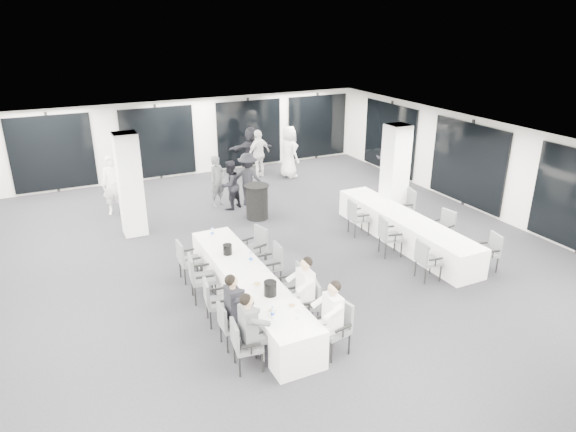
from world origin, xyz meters
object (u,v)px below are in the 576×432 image
object	(u,v)px
standing_guest_f	(252,148)
chair_main_right_near	(337,324)
chair_main_left_far	(187,258)
chair_side_left_far	(356,215)
standing_guest_a	(217,178)
banquet_table_side	(404,229)
chair_side_right_near	(490,250)
standing_guest_h	(387,157)
chair_side_right_far	(406,205)
standing_guest_c	(248,176)
chair_main_left_fourth	(199,275)
chair_main_right_mid	(295,284)
ice_bucket_near	(270,288)
ice_bucket_far	(228,249)
standing_guest_d	(259,150)
chair_main_right_fourth	(272,262)
chair_main_right_far	(257,245)
standing_guest_g	(113,181)
chair_main_left_second	(229,323)
chair_side_right_mid	(444,226)
cocktail_table	(257,202)
chair_side_left_mid	(388,234)
chair_main_right_second	(310,301)
chair_main_left_near	(243,342)
chair_side_left_near	(426,258)
standing_guest_e	(289,149)
banquet_table_main	(249,290)

from	to	relation	value
standing_guest_f	chair_main_right_near	bearing A→B (deg)	82.78
chair_main_left_far	chair_side_left_far	distance (m)	4.87
chair_main_right_near	standing_guest_a	world-z (taller)	standing_guest_a
banquet_table_side	chair_side_right_near	xyz separation A→B (m)	(0.83, -2.13, 0.14)
chair_side_left_far	standing_guest_h	distance (m)	5.09
chair_side_right_far	standing_guest_f	world-z (taller)	standing_guest_f
banquet_table_side	standing_guest_c	bearing A→B (deg)	119.90
chair_main_left_fourth	chair_main_right_mid	bearing A→B (deg)	63.37
chair_side_left_far	ice_bucket_near	world-z (taller)	ice_bucket_near
ice_bucket_far	standing_guest_d	bearing A→B (deg)	62.48
chair_main_right_fourth	chair_main_right_near	bearing A→B (deg)	-178.25
chair_main_right_far	ice_bucket_far	world-z (taller)	chair_main_right_far
standing_guest_g	ice_bucket_far	size ratio (longest dim) A/B	8.92
chair_main_left_second	chair_side_right_mid	world-z (taller)	chair_side_right_mid
standing_guest_a	chair_main_right_fourth	bearing A→B (deg)	-121.97
cocktail_table	chair_main_right_mid	xyz separation A→B (m)	(-1.22, -4.92, 0.01)
chair_side_left_mid	ice_bucket_far	world-z (taller)	chair_side_left_mid
cocktail_table	chair_side_right_near	xyz separation A→B (m)	(3.62, -5.41, -0.00)
chair_side_right_far	standing_guest_h	distance (m)	4.07
chair_main_right_near	chair_main_right_mid	distance (m)	1.65
ice_bucket_near	cocktail_table	bearing A→B (deg)	69.92
banquet_table_side	chair_main_right_near	distance (m)	5.18
standing_guest_f	ice_bucket_near	size ratio (longest dim) A/B	7.45
chair_main_right_far	ice_bucket_far	xyz separation A→B (m)	(-0.90, -0.54, 0.30)
chair_main_left_second	standing_guest_h	bearing A→B (deg)	129.61
chair_main_right_second	chair_side_right_far	size ratio (longest dim) A/B	0.86
chair_main_right_far	standing_guest_c	xyz separation A→B (m)	(1.42, 4.11, 0.38)
standing_guest_h	standing_guest_a	bearing A→B (deg)	49.94
cocktail_table	standing_guest_h	xyz separation A→B (m)	(5.54, 1.31, 0.39)
banquet_table_side	chair_main_right_far	distance (m)	4.03
standing_guest_a	chair_side_right_mid	bearing A→B (deg)	-77.70
chair_main_left_near	standing_guest_f	distance (m)	11.43
chair_side_left_near	ice_bucket_far	size ratio (longest dim) A/B	4.12
chair_side_right_near	chair_main_right_near	bearing A→B (deg)	115.25
chair_side_right_far	standing_guest_c	distance (m)	4.89
chair_main_right_near	standing_guest_c	bearing A→B (deg)	-21.03
chair_main_right_second	standing_guest_c	size ratio (longest dim) A/B	0.47
chair_main_left_near	chair_main_left_far	xyz separation A→B (m)	(-0.00, 3.48, 0.02)
standing_guest_a	chair_main_right_mid	bearing A→B (deg)	-121.01
chair_main_right_second	chair_main_right_mid	xyz separation A→B (m)	(0.01, 0.67, 0.02)
ice_bucket_far	chair_main_right_near	bearing A→B (deg)	-73.93
chair_main_right_near	chair_side_right_near	xyz separation A→B (m)	(4.83, 1.16, -0.05)
chair_main_left_second	chair_main_left_fourth	bearing A→B (deg)	-179.40
chair_side_right_mid	standing_guest_e	bearing A→B (deg)	1.32
chair_side_right_far	chair_main_right_second	bearing A→B (deg)	139.24
chair_main_right_far	chair_side_left_far	bearing A→B (deg)	-93.15
chair_side_right_near	standing_guest_d	size ratio (longest dim) A/B	0.45
chair_main_right_fourth	chair_side_right_mid	world-z (taller)	chair_side_right_mid
banquet_table_main	standing_guest_f	size ratio (longest dim) A/B	2.43
cocktail_table	chair_side_right_near	world-z (taller)	cocktail_table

